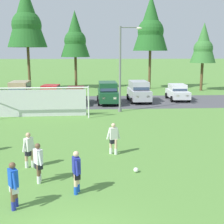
# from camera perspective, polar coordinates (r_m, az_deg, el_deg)

# --- Properties ---
(ground_plane) EXTENTS (400.00, 400.00, 0.00)m
(ground_plane) POSITION_cam_1_polar(r_m,az_deg,el_deg) (22.68, -5.54, -1.98)
(ground_plane) COLOR #598C3D
(parking_lot_strip) EXTENTS (52.00, 8.40, 0.01)m
(parking_lot_strip) POSITION_cam_1_polar(r_m,az_deg,el_deg) (31.89, -4.91, 1.91)
(parking_lot_strip) COLOR #4C4C51
(parking_lot_strip) RESTS_ON ground
(soccer_ball) EXTENTS (0.22, 0.22, 0.22)m
(soccer_ball) POSITION_cam_1_polar(r_m,az_deg,el_deg) (13.52, 4.54, -10.83)
(soccer_ball) COLOR white
(soccer_ball) RESTS_ON ground
(soccer_goal) EXTENTS (7.48, 2.19, 2.57)m
(soccer_goal) POSITION_cam_1_polar(r_m,az_deg,el_deg) (24.93, -12.91, 2.02)
(soccer_goal) COLOR white
(soccer_goal) RESTS_ON ground
(player_striker_near) EXTENTS (0.75, 0.34, 1.64)m
(player_striker_near) POSITION_cam_1_polar(r_m,az_deg,el_deg) (15.52, 0.26, -5.05)
(player_striker_near) COLOR beige
(player_striker_near) RESTS_ON ground
(player_midfield_center) EXTENTS (0.41, 0.71, 1.64)m
(player_midfield_center) POSITION_cam_1_polar(r_m,az_deg,el_deg) (10.86, -18.05, -13.03)
(player_midfield_center) COLOR brown
(player_midfield_center) RESTS_ON ground
(player_winger_left) EXTENTS (0.44, 0.69, 1.64)m
(player_winger_left) POSITION_cam_1_polar(r_m,az_deg,el_deg) (12.62, -13.69, -9.30)
(player_winger_left) COLOR brown
(player_winger_left) RESTS_ON ground
(player_winger_right) EXTENTS (0.51, 0.64, 1.64)m
(player_winger_right) POSITION_cam_1_polar(r_m,az_deg,el_deg) (14.30, -15.38, -6.92)
(player_winger_right) COLOR tan
(player_winger_right) RESTS_ON ground
(player_trailing_back) EXTENTS (0.34, 0.75, 1.64)m
(player_trailing_back) POSITION_cam_1_polar(r_m,az_deg,el_deg) (11.46, -6.70, -11.20)
(player_trailing_back) COLOR beige
(player_trailing_back) RESTS_ON ground
(parked_car_slot_left) EXTENTS (2.28, 4.67, 2.16)m
(parked_car_slot_left) POSITION_cam_1_polar(r_m,az_deg,el_deg) (32.84, -16.96, 3.68)
(parked_car_slot_left) COLOR tan
(parked_car_slot_left) RESTS_ON ground
(parked_car_slot_center_left) EXTENTS (2.28, 4.32, 1.72)m
(parked_car_slot_center_left) POSITION_cam_1_polar(r_m,az_deg,el_deg) (32.75, -11.49, 3.51)
(parked_car_slot_center_left) COLOR red
(parked_car_slot_center_left) RESTS_ON ground
(parked_car_slot_center) EXTENTS (2.14, 4.25, 1.72)m
(parked_car_slot_center) POSITION_cam_1_polar(r_m,az_deg,el_deg) (30.72, -6.86, 3.15)
(parked_car_slot_center) COLOR maroon
(parked_car_slot_center) RESTS_ON ground
(parked_car_slot_center_right) EXTENTS (2.21, 4.64, 2.16)m
(parked_car_slot_center_right) POSITION_cam_1_polar(r_m,az_deg,el_deg) (30.82, -0.78, 3.70)
(parked_car_slot_center_right) COLOR #194C2D
(parked_car_slot_center_right) RESTS_ON ground
(parked_car_slot_right) EXTENTS (2.25, 4.66, 2.16)m
(parked_car_slot_right) POSITION_cam_1_polar(r_m,az_deg,el_deg) (31.97, 5.08, 3.94)
(parked_car_slot_right) COLOR #B2B2BC
(parked_car_slot_right) RESTS_ON ground
(parked_car_slot_far_right) EXTENTS (2.11, 4.24, 1.72)m
(parked_car_slot_far_right) POSITION_cam_1_polar(r_m,az_deg,el_deg) (33.70, 12.24, 3.70)
(parked_car_slot_far_right) COLOR silver
(parked_car_slot_far_right) RESTS_ON ground
(tree_mid_left) EXTENTS (5.19, 5.19, 13.85)m
(tree_mid_left) POSITION_cam_1_polar(r_m,az_deg,el_deg) (43.15, -15.84, 16.68)
(tree_mid_left) COLOR brown
(tree_mid_left) RESTS_ON ground
(tree_center_back) EXTENTS (4.01, 4.01, 10.69)m
(tree_center_back) POSITION_cam_1_polar(r_m,az_deg,el_deg) (43.16, -6.98, 14.09)
(tree_center_back) COLOR brown
(tree_center_back) RESTS_ON ground
(tree_mid_right) EXTENTS (4.78, 4.78, 12.75)m
(tree_mid_right) POSITION_cam_1_polar(r_m,az_deg,el_deg) (43.40, 7.31, 15.96)
(tree_mid_right) COLOR brown
(tree_mid_right) RESTS_ON ground
(tree_right_edge) EXTENTS (3.35, 3.35, 8.94)m
(tree_right_edge) POSITION_cam_1_polar(r_m,az_deg,el_deg) (42.69, 16.85, 12.12)
(tree_right_edge) COLOR brown
(tree_right_edge) RESTS_ON ground
(street_lamp) EXTENTS (2.00, 0.32, 7.29)m
(street_lamp) POSITION_cam_1_polar(r_m,az_deg,el_deg) (26.26, 1.92, 8.23)
(street_lamp) COLOR slate
(street_lamp) RESTS_ON ground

